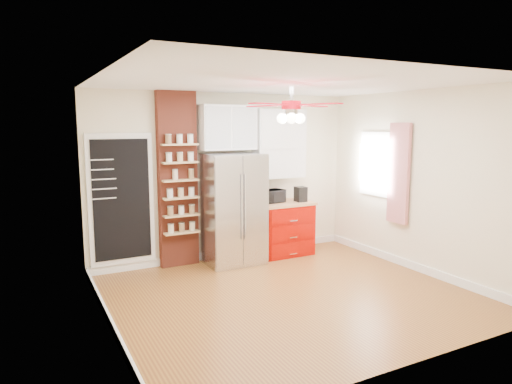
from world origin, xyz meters
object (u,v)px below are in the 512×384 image
fridge (233,209)px  pantry_jar_oats (175,175)px  ceiling_fan (291,106)px  red_cabinet (284,228)px  coffee_maker (301,194)px  canister_left (303,197)px  toaster_oven (272,196)px

fridge → pantry_jar_oats: size_ratio=12.03×
fridge → ceiling_fan: size_ratio=1.25×
red_cabinet → pantry_jar_oats: bearing=176.1°
coffee_maker → canister_left: size_ratio=1.62×
red_cabinet → canister_left: bearing=-10.9°
red_cabinet → coffee_maker: 0.65m
pantry_jar_oats → fridge: bearing=-11.4°
pantry_jar_oats → red_cabinet: bearing=-3.9°
toaster_oven → ceiling_fan: bearing=-123.3°
fridge → red_cabinet: fridge is taller
red_cabinet → canister_left: size_ratio=6.02×
red_cabinet → coffee_maker: bearing=-16.2°
coffee_maker → ceiling_fan: bearing=-124.2°
red_cabinet → coffee_maker: (0.28, -0.08, 0.57)m
toaster_oven → canister_left: bearing=-23.0°
toaster_oven → coffee_maker: 0.50m
fridge → red_cabinet: (0.97, 0.05, -0.42)m
fridge → pantry_jar_oats: 1.06m
red_cabinet → pantry_jar_oats: 2.10m
coffee_maker → pantry_jar_oats: bearing=177.1°
red_cabinet → ceiling_fan: (-0.92, -1.68, 1.97)m
fridge → toaster_oven: 0.79m
fridge → toaster_oven: bearing=7.5°
toaster_oven → canister_left: 0.56m
pantry_jar_oats → ceiling_fan: bearing=-62.9°
coffee_maker → pantry_jar_oats: (-2.12, 0.21, 0.42)m
toaster_oven → canister_left: toaster_oven is taller
canister_left → pantry_jar_oats: (-2.19, 0.19, 0.47)m
toaster_oven → coffee_maker: coffee_maker is taller
fridge → canister_left: (1.32, -0.02, 0.10)m
pantry_jar_oats → canister_left: bearing=-5.0°
coffee_maker → pantry_jar_oats: size_ratio=1.74×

